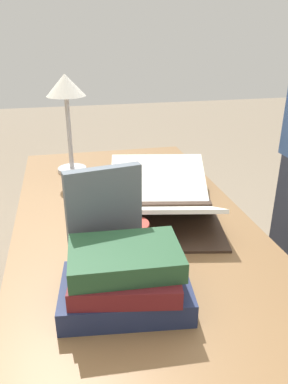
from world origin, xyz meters
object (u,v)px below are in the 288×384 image
at_px(book_standing_upright, 105,220).
at_px(reading_lamp, 66,96).
at_px(book_stack_tall, 126,278).
at_px(open_book, 160,199).
at_px(coffee_mug, 133,239).

distance_m(book_standing_upright, reading_lamp, 0.75).
relative_size(book_stack_tall, book_standing_upright, 1.12).
relative_size(open_book, book_standing_upright, 2.31).
distance_m(open_book, reading_lamp, 0.58).
height_order(book_standing_upright, coffee_mug, book_standing_upright).
bearing_deg(book_standing_upright, reading_lamp, -5.01).
height_order(open_book, book_standing_upright, book_standing_upright).
distance_m(book_stack_tall, book_standing_upright, 0.16).
relative_size(book_stack_tall, coffee_mug, 2.56).
distance_m(open_book, coffee_mug, 0.29).
xyz_separation_m(book_standing_upright, coffee_mug, (0.04, -0.08, -0.09)).
bearing_deg(reading_lamp, book_standing_upright, -175.48).
relative_size(open_book, coffee_mug, 5.28).
distance_m(book_stack_tall, coffee_mug, 0.20).
bearing_deg(book_stack_tall, book_standing_upright, 9.53).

